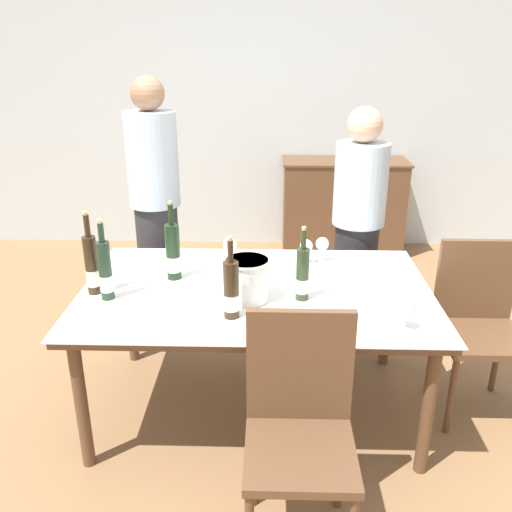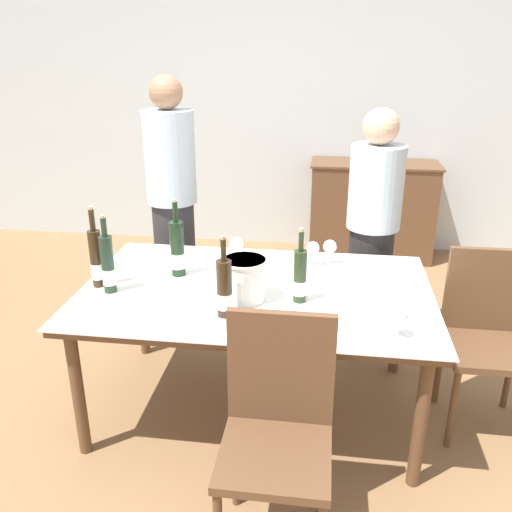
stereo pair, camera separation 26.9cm
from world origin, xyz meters
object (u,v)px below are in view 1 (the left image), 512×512
Objects in this scene: wine_bottle_3 at (92,266)px; wine_glass_2 at (322,245)px; wine_glass_1 at (230,246)px; chair_right_end at (478,316)px; sideboard_cabinet at (343,207)px; ice_bucket at (247,279)px; person_host at (156,210)px; wine_bottle_4 at (105,272)px; wine_glass_3 at (407,309)px; person_guest_left at (357,230)px; wine_bottle_2 at (231,291)px; dining_table at (256,299)px; chair_near_front at (300,417)px; wine_bottle_0 at (173,253)px; wine_bottle_1 at (302,275)px; wine_glass_0 at (306,247)px.

wine_bottle_3 reaches higher than wine_glass_2.
chair_right_end is (1.34, -0.24, -0.29)m from wine_glass_1.
ice_bucket is at bearing -107.25° from sideboard_cabinet.
wine_bottle_3 is (-0.77, 0.05, 0.04)m from ice_bucket.
wine_bottle_4 is at bearing -92.03° from person_host.
person_guest_left is at bearing 91.75° from wine_glass_3.
wine_glass_2 is 0.15× the size of chair_right_end.
person_host reaches higher than wine_bottle_2.
sideboard_cabinet is at bearing 72.77° from dining_table.
chair_near_front is (0.23, -0.66, -0.29)m from ice_bucket.
wine_bottle_0 is at bearing 164.44° from dining_table.
wine_glass_1 is 0.52m from wine_glass_2.
wine_glass_3 is at bearing -41.39° from wine_glass_1.
wine_glass_3 is (0.77, -0.09, -0.04)m from wine_bottle_2.
sideboard_cabinet is 8.18× the size of wine_glass_3.
chair_right_end reaches higher than wine_glass_3.
chair_near_front is at bearing -99.87° from sideboard_cabinet.
ice_bucket is 1.56× the size of wine_glass_3.
person_guest_left is (-0.55, 0.71, 0.23)m from chair_right_end.
wine_glass_3 is 1.19m from person_guest_left.
wine_bottle_1 is 0.74m from chair_near_front.
sideboard_cabinet is 1.65m from person_guest_left.
wine_glass_0 is at bearing 20.82° from wine_bottle_3.
ice_bucket is 1.49× the size of wine_glass_0.
wine_glass_3 is at bearing 39.65° from chair_near_front.
wine_bottle_0 reaches higher than ice_bucket.
chair_right_end is (1.99, 0.16, -0.33)m from wine_bottle_3.
wine_bottle_1 is at bearing -2.15° from wine_bottle_3.
sideboard_cabinet is 3.05× the size of wine_bottle_1.
wine_glass_2 reaches higher than dining_table.
wine_glass_0 is at bearing 51.38° from dining_table.
wine_glass_2 is at bearing 111.01° from wine_glass_3.
wine_glass_0 is (0.99, 0.47, -0.04)m from wine_bottle_4.
dining_table is (-0.75, -2.41, 0.22)m from sideboard_cabinet.
ice_bucket is 1.14m from person_guest_left.
sideboard_cabinet is at bearing 100.62° from chair_right_end.
wine_bottle_1 is at bearing 30.41° from wine_bottle_2.
chair_right_end is (1.90, 0.21, -0.33)m from wine_bottle_4.
dining_table is 0.79m from wine_glass_3.
wine_glass_0 is (0.31, 0.46, -0.01)m from ice_bucket.
wine_bottle_1 reaches higher than chair_near_front.
wine_glass_2 is at bearing -122.24° from person_guest_left.
wine_bottle_3 is at bearing -152.57° from wine_bottle_0.
ice_bucket is 0.56m from wine_glass_0.
wine_glass_2 is at bearing 24.75° from wine_glass_0.
person_guest_left is (0.63, 0.80, 0.11)m from dining_table.
person_guest_left is (0.78, 0.47, -0.06)m from wine_glass_1.
wine_bottle_4 is (-0.95, -0.02, 0.02)m from wine_bottle_1.
person_guest_left is at bearing 52.22° from wine_glass_0.
wine_bottle_0 is 1.22m from wine_glass_3.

